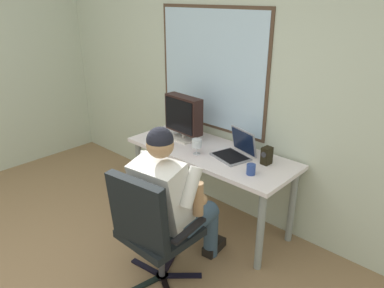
{
  "coord_description": "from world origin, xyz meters",
  "views": [
    {
      "loc": [
        2.02,
        -0.48,
        2.06
      ],
      "look_at": [
        0.25,
        1.42,
        0.98
      ],
      "focal_mm": 34.0,
      "sensor_mm": 36.0,
      "label": 1
    }
  ],
  "objects_px": {
    "wine_glass": "(197,144)",
    "coffee_mug": "(251,169)",
    "laptop": "(236,150)",
    "crt_monitor": "(183,116)",
    "desk_speaker": "(267,156)",
    "office_chair": "(150,226)",
    "desk": "(210,161)",
    "person_seated": "(172,198)"
  },
  "relations": [
    {
      "from": "wine_glass",
      "to": "coffee_mug",
      "type": "bearing_deg",
      "value": 0.03
    },
    {
      "from": "laptop",
      "to": "wine_glass",
      "type": "relative_size",
      "value": 2.6
    },
    {
      "from": "crt_monitor",
      "to": "desk_speaker",
      "type": "distance_m",
      "value": 0.91
    },
    {
      "from": "office_chair",
      "to": "coffee_mug",
      "type": "xyz_separation_m",
      "value": [
        0.28,
        0.81,
        0.25
      ]
    },
    {
      "from": "desk",
      "to": "office_chair",
      "type": "height_order",
      "value": "office_chair"
    },
    {
      "from": "crt_monitor",
      "to": "person_seated",
      "type": "bearing_deg",
      "value": -51.1
    },
    {
      "from": "desk",
      "to": "coffee_mug",
      "type": "bearing_deg",
      "value": -14.56
    },
    {
      "from": "person_seated",
      "to": "office_chair",
      "type": "bearing_deg",
      "value": -83.41
    },
    {
      "from": "desk_speaker",
      "to": "coffee_mug",
      "type": "relative_size",
      "value": 1.74
    },
    {
      "from": "person_seated",
      "to": "crt_monitor",
      "type": "distance_m",
      "value": 1.01
    },
    {
      "from": "laptop",
      "to": "coffee_mug",
      "type": "distance_m",
      "value": 0.35
    },
    {
      "from": "crt_monitor",
      "to": "desk_speaker",
      "type": "height_order",
      "value": "crt_monitor"
    },
    {
      "from": "person_seated",
      "to": "desk",
      "type": "bearing_deg",
      "value": 107.68
    },
    {
      "from": "laptop",
      "to": "coffee_mug",
      "type": "bearing_deg",
      "value": -34.69
    },
    {
      "from": "desk",
      "to": "coffee_mug",
      "type": "distance_m",
      "value": 0.57
    },
    {
      "from": "crt_monitor",
      "to": "coffee_mug",
      "type": "distance_m",
      "value": 0.94
    },
    {
      "from": "desk",
      "to": "desk_speaker",
      "type": "xyz_separation_m",
      "value": [
        0.52,
        0.11,
        0.17
      ]
    },
    {
      "from": "crt_monitor",
      "to": "coffee_mug",
      "type": "relative_size",
      "value": 5.06
    },
    {
      "from": "office_chair",
      "to": "coffee_mug",
      "type": "height_order",
      "value": "office_chair"
    },
    {
      "from": "coffee_mug",
      "to": "office_chair",
      "type": "bearing_deg",
      "value": -109.14
    },
    {
      "from": "office_chair",
      "to": "person_seated",
      "type": "xyz_separation_m",
      "value": [
        -0.03,
        0.25,
        0.11
      ]
    },
    {
      "from": "crt_monitor",
      "to": "coffee_mug",
      "type": "height_order",
      "value": "crt_monitor"
    },
    {
      "from": "office_chair",
      "to": "person_seated",
      "type": "bearing_deg",
      "value": 96.59
    },
    {
      "from": "desk_speaker",
      "to": "wine_glass",
      "type": "bearing_deg",
      "value": -156.21
    },
    {
      "from": "desk",
      "to": "crt_monitor",
      "type": "bearing_deg",
      "value": 174.13
    },
    {
      "from": "office_chair",
      "to": "person_seated",
      "type": "relative_size",
      "value": 0.78
    },
    {
      "from": "person_seated",
      "to": "wine_glass",
      "type": "height_order",
      "value": "person_seated"
    },
    {
      "from": "crt_monitor",
      "to": "desk_speaker",
      "type": "xyz_separation_m",
      "value": [
        0.89,
        0.07,
        -0.17
      ]
    },
    {
      "from": "desk",
      "to": "office_chair",
      "type": "distance_m",
      "value": 0.99
    },
    {
      "from": "person_seated",
      "to": "coffee_mug",
      "type": "distance_m",
      "value": 0.66
    },
    {
      "from": "desk_speaker",
      "to": "coffee_mug",
      "type": "distance_m",
      "value": 0.25
    },
    {
      "from": "office_chair",
      "to": "desk",
      "type": "bearing_deg",
      "value": 104.85
    },
    {
      "from": "desk",
      "to": "coffee_mug",
      "type": "relative_size",
      "value": 18.82
    },
    {
      "from": "person_seated",
      "to": "coffee_mug",
      "type": "relative_size",
      "value": 14.63
    },
    {
      "from": "office_chair",
      "to": "desk_speaker",
      "type": "distance_m",
      "value": 1.13
    },
    {
      "from": "laptop",
      "to": "coffee_mug",
      "type": "height_order",
      "value": "laptop"
    },
    {
      "from": "crt_monitor",
      "to": "office_chair",
      "type": "bearing_deg",
      "value": -57.73
    },
    {
      "from": "laptop",
      "to": "wine_glass",
      "type": "xyz_separation_m",
      "value": [
        -0.28,
        -0.2,
        0.03
      ]
    },
    {
      "from": "crt_monitor",
      "to": "laptop",
      "type": "xyz_separation_m",
      "value": [
        0.62,
        0.02,
        -0.18
      ]
    },
    {
      "from": "desk",
      "to": "office_chair",
      "type": "relative_size",
      "value": 1.66
    },
    {
      "from": "person_seated",
      "to": "laptop",
      "type": "distance_m",
      "value": 0.78
    },
    {
      "from": "person_seated",
      "to": "desk_speaker",
      "type": "distance_m",
      "value": 0.88
    }
  ]
}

